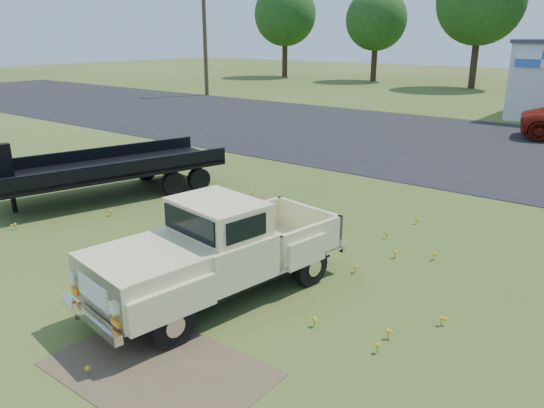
% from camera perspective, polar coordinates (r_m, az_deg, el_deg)
% --- Properties ---
extents(ground, '(140.00, 140.00, 0.00)m').
position_cam_1_polar(ground, '(10.59, -5.04, -6.96)').
color(ground, '#374E19').
rests_on(ground, ground).
extents(asphalt_lot, '(90.00, 14.00, 0.02)m').
position_cam_1_polar(asphalt_lot, '(23.40, 20.74, 5.79)').
color(asphalt_lot, black).
rests_on(asphalt_lot, ground).
extents(dirt_patch_a, '(3.00, 2.00, 0.01)m').
position_cam_1_polar(dirt_patch_a, '(7.85, -12.07, -16.99)').
color(dirt_patch_a, brown).
rests_on(dirt_patch_a, ground).
extents(dirt_patch_b, '(2.20, 1.60, 0.01)m').
position_cam_1_polar(dirt_patch_b, '(14.28, -1.47, -0.23)').
color(dirt_patch_b, brown).
rests_on(dirt_patch_b, ground).
extents(utility_pole_west, '(1.60, 0.30, 9.00)m').
position_cam_1_polar(utility_pole_west, '(40.73, -7.25, 17.98)').
color(utility_pole_west, '#422F1E').
rests_on(utility_pole_west, ground).
extents(treeline_a, '(6.40, 6.40, 9.52)m').
position_cam_1_polar(treeline_a, '(58.39, 1.42, 19.71)').
color(treeline_a, '#332517').
rests_on(treeline_a, ground).
extents(treeline_b, '(5.76, 5.76, 8.57)m').
position_cam_1_polar(treeline_b, '(53.95, 11.17, 18.87)').
color(treeline_b, '#332517').
rests_on(treeline_b, ground).
extents(treeline_c, '(7.04, 7.04, 10.47)m').
position_cam_1_polar(treeline_c, '(48.81, 21.55, 19.66)').
color(treeline_c, '#332517').
rests_on(treeline_c, ground).
extents(vintage_pickup_truck, '(2.67, 5.14, 1.78)m').
position_cam_1_polar(vintage_pickup_truck, '(9.21, -5.72, -4.87)').
color(vintage_pickup_truck, beige).
rests_on(vintage_pickup_truck, ground).
extents(flatbed_trailer, '(4.10, 7.22, 1.87)m').
position_cam_1_polar(flatbed_trailer, '(15.69, -17.08, 4.18)').
color(flatbed_trailer, black).
rests_on(flatbed_trailer, ground).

